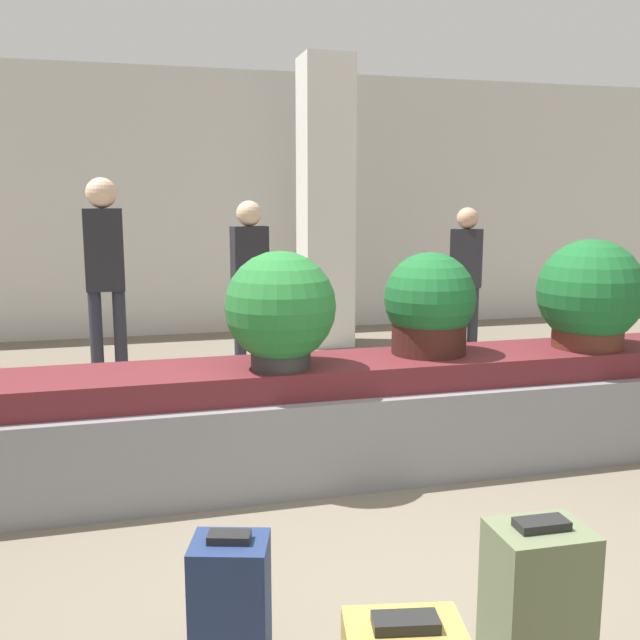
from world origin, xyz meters
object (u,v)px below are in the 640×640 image
at_px(potted_plant_2, 280,310).
at_px(traveler_1, 105,263).
at_px(potted_plant_0, 590,296).
at_px(traveler_2, 466,270).
at_px(pillar, 325,204).
at_px(potted_plant_1, 430,305).
at_px(suitcase_5, 537,607).
at_px(suitcase_7, 231,606).
at_px(traveler_0, 250,274).

relative_size(potted_plant_2, traveler_1, 0.37).
xyz_separation_m(potted_plant_0, traveler_2, (0.50, 2.77, -0.11)).
distance_m(pillar, potted_plant_1, 3.83).
xyz_separation_m(suitcase_5, potted_plant_0, (1.58, 2.01, 0.75)).
relative_size(suitcase_7, traveler_2, 0.33).
xyz_separation_m(pillar, traveler_1, (-2.36, -1.49, -0.48)).
xyz_separation_m(potted_plant_2, traveler_2, (2.55, 2.83, -0.10)).
bearing_deg(suitcase_5, pillar, 83.53).
bearing_deg(potted_plant_0, traveler_2, 79.75).
bearing_deg(traveler_2, potted_plant_1, -88.68).
bearing_deg(suitcase_5, traveler_0, 94.82).
bearing_deg(potted_plant_0, suitcase_7, -147.02).
bearing_deg(traveler_1, potted_plant_2, 112.09).
height_order(traveler_1, traveler_2, traveler_1).
relative_size(pillar, traveler_0, 1.95).
bearing_deg(potted_plant_2, suitcase_5, -76.41).
height_order(pillar, traveler_1, pillar).
relative_size(suitcase_7, potted_plant_0, 0.74).
xyz_separation_m(potted_plant_1, traveler_2, (1.58, 2.68, -0.07)).
relative_size(suitcase_7, potted_plant_2, 0.78).
bearing_deg(pillar, suitcase_7, -108.61).
relative_size(traveler_0, traveler_2, 1.04).
bearing_deg(potted_plant_1, pillar, 84.50).
height_order(potted_plant_0, traveler_1, traveler_1).
relative_size(suitcase_5, potted_plant_2, 0.90).
bearing_deg(potted_plant_2, traveler_0, 84.46).
xyz_separation_m(suitcase_7, potted_plant_0, (2.57, 1.67, 0.79)).
xyz_separation_m(potted_plant_1, traveler_0, (-0.73, 2.40, -0.02)).
distance_m(pillar, suitcase_7, 5.99).
distance_m(potted_plant_1, traveler_0, 2.51).
bearing_deg(suitcase_7, potted_plant_2, 88.69).
bearing_deg(traveler_1, potted_plant_1, 130.60).
relative_size(suitcase_5, traveler_2, 0.38).
distance_m(suitcase_7, traveler_1, 4.16).
bearing_deg(potted_plant_1, suitcase_7, -130.33).
xyz_separation_m(suitcase_7, traveler_2, (3.08, 4.44, 0.68)).
bearing_deg(traveler_1, suitcase_7, 96.26).
relative_size(traveler_1, traveler_2, 1.17).
relative_size(suitcase_5, traveler_0, 0.37).
relative_size(pillar, potted_plant_1, 5.04).
xyz_separation_m(potted_plant_1, potted_plant_2, (-0.98, -0.15, 0.03)).
bearing_deg(traveler_0, suitcase_7, 71.89).
height_order(potted_plant_2, traveler_0, traveler_0).
distance_m(traveler_0, traveler_2, 2.33).
distance_m(potted_plant_2, traveler_0, 2.56).
bearing_deg(potted_plant_2, traveler_2, 47.91).
relative_size(potted_plant_0, potted_plant_1, 1.11).
height_order(suitcase_5, traveler_0, traveler_0).
relative_size(potted_plant_1, traveler_0, 0.39).
relative_size(potted_plant_0, traveler_1, 0.38).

